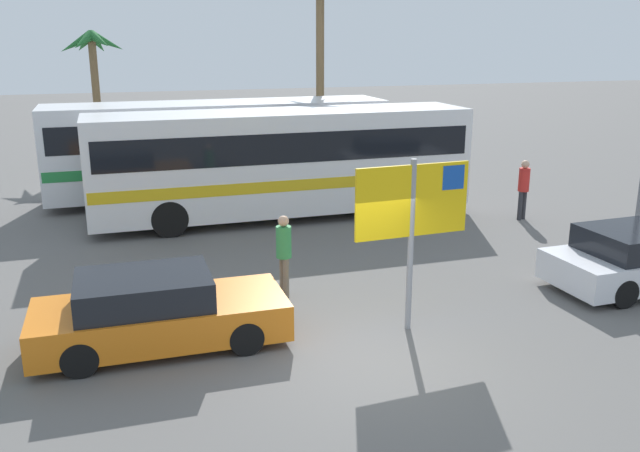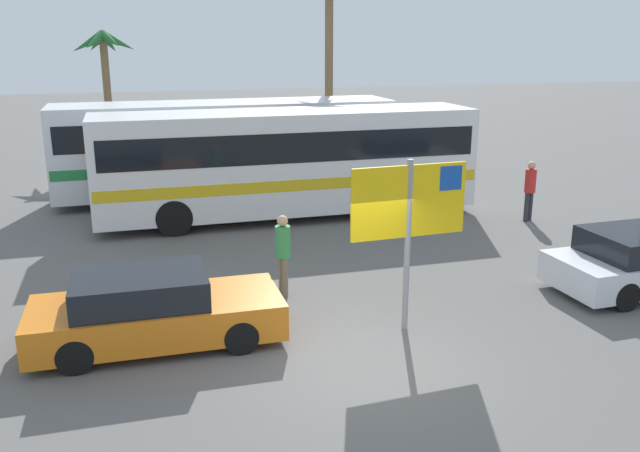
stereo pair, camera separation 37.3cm
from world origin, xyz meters
TOP-DOWN VIEW (x-y plane):
  - ground at (0.00, 0.00)m, footprint 120.00×120.00m
  - bus_front_coach at (1.01, 9.62)m, footprint 11.16×2.45m
  - bus_rear_coach at (-0.30, 12.88)m, footprint 11.16×2.45m
  - ferry_sign at (1.22, 1.10)m, footprint 2.20×0.17m
  - car_orange at (-3.32, 1.79)m, footprint 4.36×1.83m
  - pedestrian_near_sign at (-0.60, 3.41)m, footprint 0.32×0.32m
  - pedestrian_crossing_lot at (7.69, 7.17)m, footprint 0.32×0.32m
  - palm_tree_seaside at (4.34, 16.36)m, footprint 3.12×3.02m
  - palm_tree_inland at (-4.14, 20.98)m, footprint 2.74×2.65m

SIDE VIEW (x-z plane):
  - ground at x=0.00m, z-range 0.00..0.00m
  - car_orange at x=-3.32m, z-range -0.03..1.30m
  - pedestrian_near_sign at x=-0.60m, z-range 0.16..1.89m
  - pedestrian_crossing_lot at x=7.69m, z-range 0.17..1.95m
  - bus_front_coach at x=1.01m, z-range 0.20..3.37m
  - bus_rear_coach at x=-0.30m, z-range 0.20..3.37m
  - ferry_sign at x=1.22m, z-range 0.73..3.93m
  - palm_tree_inland at x=-4.14m, z-range 1.66..7.17m
  - palm_tree_seaside at x=4.34m, z-range 2.31..10.12m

